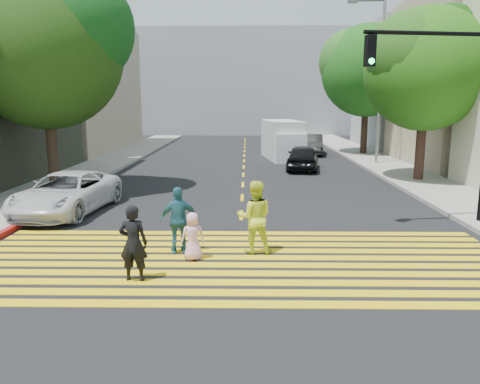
{
  "coord_description": "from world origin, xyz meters",
  "views": [
    {
      "loc": [
        0.19,
        -9.65,
        3.86
      ],
      "look_at": [
        0.0,
        3.0,
        1.4
      ],
      "focal_mm": 35.0,
      "sensor_mm": 36.0,
      "label": 1
    }
  ],
  "objects_px": {
    "pedestrian_child": "(193,236)",
    "dark_car_parked": "(312,145)",
    "tree_left": "(47,43)",
    "white_van": "(283,141)",
    "silver_car": "(287,139)",
    "white_sedan": "(67,193)",
    "pedestrian_extra": "(179,220)",
    "tree_right_far": "(369,66)",
    "pedestrian_woman": "(255,217)",
    "tree_right_near": "(428,63)",
    "traffic_signal": "(457,96)",
    "pedestrian_man": "(133,243)",
    "dark_car_near": "(303,157)"
  },
  "relations": [
    {
      "from": "tree_left",
      "to": "silver_car",
      "type": "relative_size",
      "value": 2.21
    },
    {
      "from": "tree_left",
      "to": "white_van",
      "type": "distance_m",
      "value": 16.69
    },
    {
      "from": "tree_left",
      "to": "pedestrian_man",
      "type": "height_order",
      "value": "tree_left"
    },
    {
      "from": "tree_right_near",
      "to": "dark_car_parked",
      "type": "distance_m",
      "value": 13.31
    },
    {
      "from": "pedestrian_extra",
      "to": "tree_right_far",
      "type": "bearing_deg",
      "value": -127.76
    },
    {
      "from": "dark_car_parked",
      "to": "silver_car",
      "type": "bearing_deg",
      "value": 106.62
    },
    {
      "from": "pedestrian_woman",
      "to": "dark_car_parked",
      "type": "distance_m",
      "value": 23.23
    },
    {
      "from": "white_sedan",
      "to": "silver_car",
      "type": "bearing_deg",
      "value": 75.27
    },
    {
      "from": "tree_right_near",
      "to": "pedestrian_child",
      "type": "height_order",
      "value": "tree_right_near"
    },
    {
      "from": "silver_car",
      "to": "traffic_signal",
      "type": "distance_m",
      "value": 27.55
    },
    {
      "from": "silver_car",
      "to": "white_sedan",
      "type": "bearing_deg",
      "value": 72.0
    },
    {
      "from": "tree_right_far",
      "to": "silver_car",
      "type": "bearing_deg",
      "value": 124.34
    },
    {
      "from": "white_sedan",
      "to": "white_van",
      "type": "distance_m",
      "value": 18.02
    },
    {
      "from": "tree_left",
      "to": "pedestrian_woman",
      "type": "relative_size",
      "value": 4.88
    },
    {
      "from": "pedestrian_woman",
      "to": "dark_car_parked",
      "type": "relative_size",
      "value": 0.42
    },
    {
      "from": "pedestrian_extra",
      "to": "dark_car_parked",
      "type": "relative_size",
      "value": 0.39
    },
    {
      "from": "tree_left",
      "to": "tree_right_near",
      "type": "height_order",
      "value": "tree_left"
    },
    {
      "from": "pedestrian_extra",
      "to": "white_sedan",
      "type": "distance_m",
      "value": 6.29
    },
    {
      "from": "pedestrian_child",
      "to": "silver_car",
      "type": "distance_m",
      "value": 30.84
    },
    {
      "from": "tree_left",
      "to": "tree_right_far",
      "type": "height_order",
      "value": "tree_right_far"
    },
    {
      "from": "white_sedan",
      "to": "dark_car_parked",
      "type": "bearing_deg",
      "value": 65.45
    },
    {
      "from": "tree_left",
      "to": "dark_car_near",
      "type": "height_order",
      "value": "tree_left"
    },
    {
      "from": "tree_left",
      "to": "tree_right_far",
      "type": "xyz_separation_m",
      "value": [
        16.82,
        14.28,
        0.11
      ]
    },
    {
      "from": "pedestrian_man",
      "to": "pedestrian_woman",
      "type": "xyz_separation_m",
      "value": [
        2.65,
        1.98,
        0.09
      ]
    },
    {
      "from": "tree_right_near",
      "to": "white_sedan",
      "type": "height_order",
      "value": "tree_right_near"
    },
    {
      "from": "tree_right_near",
      "to": "dark_car_near",
      "type": "distance_m",
      "value": 8.18
    },
    {
      "from": "white_sedan",
      "to": "dark_car_near",
      "type": "relative_size",
      "value": 1.18
    },
    {
      "from": "dark_car_parked",
      "to": "pedestrian_extra",
      "type": "bearing_deg",
      "value": -98.93
    },
    {
      "from": "tree_right_far",
      "to": "white_van",
      "type": "bearing_deg",
      "value": -157.94
    },
    {
      "from": "tree_right_far",
      "to": "silver_car",
      "type": "distance_m",
      "value": 10.57
    },
    {
      "from": "pedestrian_woman",
      "to": "pedestrian_extra",
      "type": "height_order",
      "value": "pedestrian_woman"
    },
    {
      "from": "silver_car",
      "to": "pedestrian_man",
      "type": "bearing_deg",
      "value": 82.43
    },
    {
      "from": "dark_car_parked",
      "to": "traffic_signal",
      "type": "bearing_deg",
      "value": -78.78
    },
    {
      "from": "pedestrian_extra",
      "to": "pedestrian_woman",
      "type": "bearing_deg",
      "value": 167.36
    },
    {
      "from": "pedestrian_child",
      "to": "dark_car_parked",
      "type": "distance_m",
      "value": 24.15
    },
    {
      "from": "white_van",
      "to": "traffic_signal",
      "type": "xyz_separation_m",
      "value": [
        3.79,
        -17.38,
        2.79
      ]
    },
    {
      "from": "pedestrian_woman",
      "to": "silver_car",
      "type": "distance_m",
      "value": 30.05
    },
    {
      "from": "tree_left",
      "to": "tree_right_near",
      "type": "bearing_deg",
      "value": 9.24
    },
    {
      "from": "tree_right_far",
      "to": "pedestrian_woman",
      "type": "distance_m",
      "value": 24.62
    },
    {
      "from": "tree_left",
      "to": "white_van",
      "type": "bearing_deg",
      "value": 47.81
    },
    {
      "from": "pedestrian_woman",
      "to": "white_sedan",
      "type": "xyz_separation_m",
      "value": [
        -6.51,
        4.3,
        -0.24
      ]
    },
    {
      "from": "tree_left",
      "to": "pedestrian_man",
      "type": "distance_m",
      "value": 12.91
    },
    {
      "from": "pedestrian_extra",
      "to": "dark_car_near",
      "type": "xyz_separation_m",
      "value": [
        4.93,
        14.95,
        -0.13
      ]
    },
    {
      "from": "tree_left",
      "to": "tree_right_near",
      "type": "relative_size",
      "value": 1.11
    },
    {
      "from": "pedestrian_extra",
      "to": "dark_car_near",
      "type": "bearing_deg",
      "value": -121.42
    },
    {
      "from": "dark_car_parked",
      "to": "pedestrian_child",
      "type": "bearing_deg",
      "value": -97.61
    },
    {
      "from": "pedestrian_woman",
      "to": "pedestrian_child",
      "type": "bearing_deg",
      "value": 19.83
    },
    {
      "from": "white_sedan",
      "to": "white_van",
      "type": "xyz_separation_m",
      "value": [
        8.77,
        15.74,
        0.52
      ]
    },
    {
      "from": "tree_right_near",
      "to": "dark_car_parked",
      "type": "bearing_deg",
      "value": 107.05
    },
    {
      "from": "pedestrian_woman",
      "to": "silver_car",
      "type": "relative_size",
      "value": 0.45
    }
  ]
}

